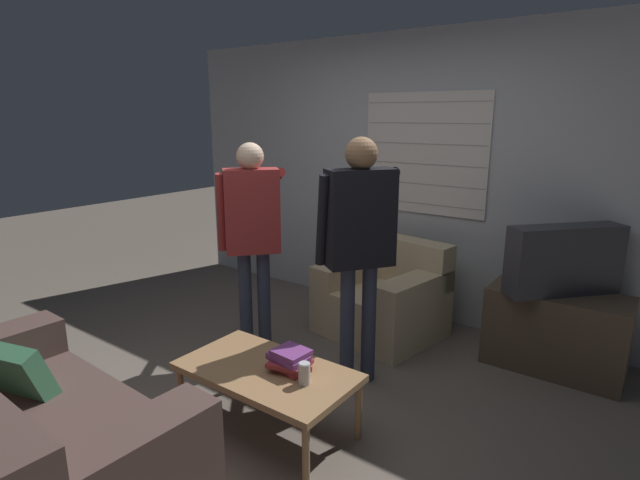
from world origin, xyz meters
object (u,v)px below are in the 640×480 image
object	(u,v)px
book_stack	(290,360)
soda_can	(304,373)
couch_blue	(32,448)
tv	(564,260)
person_left_standing	(252,224)
person_right_standing	(359,231)
spare_remote	(288,358)
coffee_table	(267,374)
armchair_beige	(384,298)

from	to	relation	value
book_stack	soda_can	size ratio (longest dim) A/B	2.12
couch_blue	tv	world-z (taller)	tv
person_left_standing	person_right_standing	world-z (taller)	person_right_standing
person_left_standing	soda_can	distance (m)	1.38
book_stack	spare_remote	xyz separation A→B (m)	(-0.08, 0.09, -0.05)
person_left_standing	book_stack	bearing A→B (deg)	-84.31
coffee_table	spare_remote	size ratio (longest dim) A/B	7.74
coffee_table	couch_blue	bearing A→B (deg)	-113.93
armchair_beige	person_right_standing	distance (m)	1.16
coffee_table	spare_remote	xyz separation A→B (m)	(0.03, 0.16, 0.05)
spare_remote	tv	bearing A→B (deg)	62.39
tv	person_right_standing	world-z (taller)	person_right_standing
coffee_table	book_stack	world-z (taller)	book_stack
couch_blue	coffee_table	size ratio (longest dim) A/B	1.61
armchair_beige	book_stack	size ratio (longest dim) A/B	3.89
tv	soda_can	bearing A→B (deg)	15.34
spare_remote	person_right_standing	bearing A→B (deg)	90.08
tv	book_stack	xyz separation A→B (m)	(-1.09, -1.74, -0.38)
armchair_beige	book_stack	bearing A→B (deg)	108.59
tv	spare_remote	size ratio (longest dim) A/B	5.57
tv	person_left_standing	xyz separation A→B (m)	(-1.96, -1.11, 0.20)
person_left_standing	couch_blue	bearing A→B (deg)	-129.84
armchair_beige	tv	world-z (taller)	tv
soda_can	spare_remote	distance (m)	0.30
person_left_standing	armchair_beige	bearing A→B (deg)	7.48
book_stack	couch_blue	bearing A→B (deg)	-117.28
tv	soda_can	size ratio (longest dim) A/B	5.93
couch_blue	armchair_beige	xyz separation A→B (m)	(0.36, 2.74, -0.01)
person_right_standing	coffee_table	bearing A→B (deg)	-152.69
armchair_beige	tv	size ratio (longest dim) A/B	1.39
person_left_standing	spare_remote	xyz separation A→B (m)	(0.79, -0.55, -0.63)
tv	soda_can	distance (m)	2.07
couch_blue	coffee_table	xyz separation A→B (m)	(0.49, 1.10, 0.04)
couch_blue	coffee_table	bearing A→B (deg)	68.27
person_left_standing	spare_remote	size ratio (longest dim) A/B	12.26
person_left_standing	person_right_standing	size ratio (longest dim) A/B	0.97
armchair_beige	soda_can	world-z (taller)	armchair_beige
person_right_standing	book_stack	size ratio (longest dim) A/B	6.37
spare_remote	coffee_table	bearing A→B (deg)	-94.19
couch_blue	soda_can	world-z (taller)	couch_blue
couch_blue	book_stack	bearing A→B (deg)	64.92
coffee_table	person_left_standing	bearing A→B (deg)	136.97
coffee_table	spare_remote	distance (m)	0.17
couch_blue	armchair_beige	size ratio (longest dim) A/B	1.60
armchair_beige	tv	xyz separation A→B (m)	(1.33, 0.18, 0.53)
person_left_standing	book_stack	size ratio (longest dim) A/B	6.15
person_left_standing	coffee_table	bearing A→B (deg)	-91.37
coffee_table	spare_remote	bearing A→B (deg)	78.12
armchair_beige	spare_remote	bearing A→B (deg)	105.94
person_left_standing	soda_can	bearing A→B (deg)	-82.74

